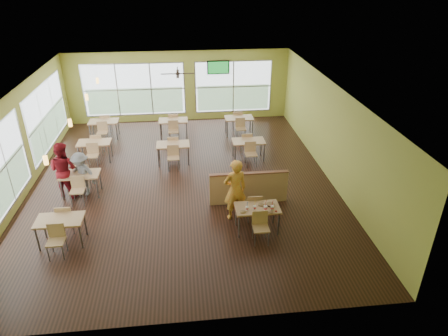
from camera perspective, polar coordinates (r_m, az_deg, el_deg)
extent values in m
plane|color=black|center=(13.68, -5.90, -1.91)|extent=(12.00, 12.00, 0.00)
plane|color=white|center=(12.44, -6.61, 11.06)|extent=(12.00, 12.00, 0.00)
cube|color=#A3A844|center=(18.64, -6.47, 11.48)|extent=(10.00, 0.04, 3.20)
cube|color=#A3A844|center=(7.81, -5.68, -13.19)|extent=(10.00, 0.04, 3.20)
cube|color=#A3A844|center=(13.94, -27.25, 2.94)|extent=(0.04, 12.00, 3.20)
cube|color=#A3A844|center=(13.86, 14.96, 5.03)|extent=(0.04, 12.00, 3.20)
cube|color=white|center=(16.60, -23.92, 6.99)|extent=(0.02, 4.50, 2.35)
cube|color=white|center=(18.76, -12.68, 10.86)|extent=(4.50, 0.02, 2.35)
cube|color=white|center=(18.80, 1.34, 11.54)|extent=(3.50, 0.02, 2.35)
cube|color=#B7BABC|center=(14.85, -25.54, -0.64)|extent=(0.04, 9.40, 0.05)
cube|color=#B7BABC|center=(18.99, -5.51, 7.87)|extent=(8.00, 0.04, 0.05)
cube|color=tan|center=(10.90, 4.81, -5.69)|extent=(1.20, 0.70, 0.04)
cube|color=brown|center=(10.91, 4.80, -5.80)|extent=(1.22, 0.71, 0.01)
cylinder|color=slate|center=(10.79, 2.17, -8.38)|extent=(0.05, 0.05, 0.71)
cylinder|color=slate|center=(10.98, 7.81, -7.95)|extent=(0.05, 0.05, 0.71)
cylinder|color=slate|center=(11.26, 1.75, -6.67)|extent=(0.05, 0.05, 0.71)
cylinder|color=slate|center=(11.44, 7.14, -6.29)|extent=(0.05, 0.05, 0.71)
cube|color=tan|center=(11.50, 4.25, -5.38)|extent=(0.42, 0.42, 0.04)
cube|color=tan|center=(11.54, 4.13, -3.95)|extent=(0.42, 0.04, 0.40)
cube|color=tan|center=(10.61, 5.30, -8.57)|extent=(0.42, 0.42, 0.04)
cube|color=tan|center=(10.33, 5.55, -8.19)|extent=(0.42, 0.04, 0.40)
cube|color=tan|center=(12.23, 3.53, -2.91)|extent=(2.40, 0.12, 1.00)
cube|color=brown|center=(11.98, 3.60, -0.76)|extent=(2.40, 0.14, 0.04)
cube|color=tan|center=(11.23, -22.46, -6.86)|extent=(1.20, 0.70, 0.04)
cube|color=brown|center=(11.24, -22.44, -6.96)|extent=(1.22, 0.71, 0.01)
cylinder|color=slate|center=(11.38, -25.11, -9.27)|extent=(0.05, 0.05, 0.71)
cylinder|color=slate|center=(11.06, -19.77, -9.26)|extent=(0.05, 0.05, 0.71)
cylinder|color=slate|center=(11.83, -24.33, -7.62)|extent=(0.05, 0.05, 0.71)
cylinder|color=slate|center=(11.52, -19.20, -7.55)|extent=(0.05, 0.05, 0.71)
cube|color=tan|center=(11.82, -21.59, -6.50)|extent=(0.42, 0.42, 0.04)
cube|color=tan|center=(11.86, -21.56, -5.11)|extent=(0.42, 0.04, 0.40)
cube|color=tan|center=(10.95, -22.89, -9.68)|extent=(0.42, 0.42, 0.04)
cube|color=tan|center=(10.68, -23.36, -9.34)|extent=(0.42, 0.04, 0.40)
cube|color=tan|center=(13.31, -19.91, -0.85)|extent=(1.20, 0.70, 0.04)
cube|color=brown|center=(13.32, -19.90, -0.94)|extent=(1.22, 0.71, 0.01)
cylinder|color=slate|center=(13.38, -22.15, -2.95)|extent=(0.05, 0.05, 0.71)
cylinder|color=slate|center=(13.11, -17.62, -2.78)|extent=(0.05, 0.05, 0.71)
cylinder|color=slate|center=(13.87, -21.59, -1.75)|extent=(0.05, 0.05, 0.71)
cylinder|color=slate|center=(13.61, -17.22, -1.56)|extent=(0.05, 0.05, 0.71)
cube|color=tan|center=(13.91, -19.28, -0.80)|extent=(0.42, 0.42, 0.04)
cube|color=tan|center=(13.97, -19.27, 0.36)|extent=(0.42, 0.04, 0.40)
cube|color=tan|center=(12.97, -20.20, -3.08)|extent=(0.42, 0.42, 0.04)
cube|color=tan|center=(12.71, -20.53, -2.66)|extent=(0.42, 0.04, 0.40)
cube|color=tan|center=(15.51, -18.08, 3.50)|extent=(1.20, 0.70, 0.04)
cube|color=brown|center=(15.52, -18.06, 3.42)|extent=(1.22, 0.71, 0.01)
cylinder|color=slate|center=(15.52, -20.01, 1.68)|extent=(0.05, 0.05, 0.71)
cylinder|color=slate|center=(15.29, -16.09, 1.91)|extent=(0.05, 0.05, 0.71)
cylinder|color=slate|center=(16.04, -19.59, 2.57)|extent=(0.05, 0.05, 0.71)
cylinder|color=slate|center=(15.81, -15.79, 2.81)|extent=(0.05, 0.05, 0.71)
cube|color=tan|center=(16.11, -17.60, 3.38)|extent=(0.42, 0.42, 0.04)
cube|color=tan|center=(16.20, -17.60, 4.36)|extent=(0.42, 0.04, 0.40)
cube|color=tan|center=(15.13, -18.28, 1.69)|extent=(0.42, 0.42, 0.04)
cube|color=tan|center=(14.87, -18.53, 2.14)|extent=(0.42, 0.04, 0.40)
cube|color=tan|center=(17.51, -16.84, 6.41)|extent=(1.20, 0.70, 0.04)
cube|color=brown|center=(17.52, -16.83, 6.33)|extent=(1.22, 0.71, 0.01)
cylinder|color=slate|center=(17.49, -18.56, 4.79)|extent=(0.05, 0.05, 0.71)
cylinder|color=slate|center=(17.28, -15.06, 5.03)|extent=(0.05, 0.05, 0.71)
cylinder|color=slate|center=(18.02, -18.23, 5.50)|extent=(0.05, 0.05, 0.71)
cylinder|color=slate|center=(17.82, -14.83, 5.74)|extent=(0.05, 0.05, 0.71)
cube|color=tan|center=(18.12, -16.46, 6.20)|extent=(0.42, 0.42, 0.04)
cube|color=tan|center=(18.22, -16.46, 7.06)|extent=(0.42, 0.04, 0.40)
cube|color=tan|center=(17.11, -17.00, 4.87)|extent=(0.42, 0.42, 0.04)
cube|color=tan|center=(16.86, -17.20, 5.32)|extent=(0.42, 0.04, 0.40)
cube|color=tan|center=(14.70, -7.31, 3.37)|extent=(1.20, 0.70, 0.04)
cube|color=brown|center=(14.71, -7.30, 3.28)|extent=(1.22, 0.71, 0.01)
cylinder|color=slate|center=(14.62, -9.34, 1.45)|extent=(0.05, 0.05, 0.71)
cylinder|color=slate|center=(14.59, -5.11, 1.67)|extent=(0.05, 0.05, 0.71)
cylinder|color=slate|center=(15.14, -9.26, 2.41)|extent=(0.05, 0.05, 0.71)
cylinder|color=slate|center=(15.11, -5.17, 2.62)|extent=(0.05, 0.05, 0.71)
cube|color=tan|center=(15.32, -7.24, 3.24)|extent=(0.42, 0.42, 0.04)
cube|color=tan|center=(15.40, -7.28, 4.28)|extent=(0.42, 0.04, 0.40)
cube|color=tan|center=(14.32, -7.25, 1.45)|extent=(0.42, 0.42, 0.04)
cube|color=tan|center=(14.05, -7.31, 1.92)|extent=(0.42, 0.04, 0.40)
cube|color=tan|center=(17.02, -7.27, 6.78)|extent=(1.20, 0.70, 0.04)
cube|color=brown|center=(17.02, -7.27, 6.70)|extent=(1.22, 0.71, 0.01)
cylinder|color=slate|center=(16.90, -9.03, 5.14)|extent=(0.05, 0.05, 0.71)
cylinder|color=slate|center=(16.88, -5.36, 5.33)|extent=(0.05, 0.05, 0.71)
cylinder|color=slate|center=(17.44, -8.97, 5.86)|extent=(0.05, 0.05, 0.71)
cylinder|color=slate|center=(17.42, -5.41, 6.05)|extent=(0.05, 0.05, 0.71)
cube|color=tan|center=(17.63, -7.21, 6.55)|extent=(0.42, 0.42, 0.04)
cube|color=tan|center=(17.73, -7.25, 7.43)|extent=(0.42, 0.04, 0.40)
cube|color=tan|center=(16.60, -7.22, 5.21)|extent=(0.42, 0.42, 0.04)
cube|color=tan|center=(16.35, -7.27, 5.67)|extent=(0.42, 0.04, 0.40)
cube|color=tan|center=(14.89, 3.54, 3.87)|extent=(1.20, 0.70, 0.04)
cube|color=brown|center=(14.90, 3.54, 3.78)|extent=(1.22, 0.71, 0.01)
cylinder|color=slate|center=(14.70, 1.61, 1.99)|extent=(0.05, 0.05, 0.71)
cylinder|color=slate|center=(14.88, 5.73, 2.18)|extent=(0.05, 0.05, 0.71)
cylinder|color=slate|center=(15.23, 1.31, 2.92)|extent=(0.05, 0.05, 0.71)
cylinder|color=slate|center=(15.39, 5.31, 3.09)|extent=(0.05, 0.05, 0.71)
cube|color=tan|center=(15.50, 3.18, 3.72)|extent=(0.42, 0.42, 0.04)
cube|color=tan|center=(15.58, 3.09, 4.75)|extent=(0.42, 0.04, 0.40)
cube|color=tan|center=(14.51, 3.86, 1.99)|extent=(0.42, 0.42, 0.04)
cube|color=tan|center=(14.25, 4.02, 2.46)|extent=(0.42, 0.04, 0.40)
cube|color=tan|center=(17.18, 2.17, 7.18)|extent=(1.20, 0.70, 0.04)
cube|color=brown|center=(17.19, 2.17, 7.10)|extent=(1.22, 0.71, 0.01)
cylinder|color=slate|center=(16.98, 0.47, 5.59)|extent=(0.05, 0.05, 0.71)
cylinder|color=slate|center=(17.13, 4.08, 5.73)|extent=(0.05, 0.05, 0.71)
cylinder|color=slate|center=(17.51, 0.25, 6.30)|extent=(0.05, 0.05, 0.71)
cylinder|color=slate|center=(17.66, 3.76, 6.42)|extent=(0.05, 0.05, 0.71)
cube|color=tan|center=(17.79, 1.90, 6.95)|extent=(0.42, 0.42, 0.04)
cube|color=tan|center=(17.89, 1.83, 7.82)|extent=(0.42, 0.04, 0.40)
cube|color=tan|center=(16.77, 2.42, 5.64)|extent=(0.42, 0.42, 0.04)
cube|color=tan|center=(16.52, 2.53, 6.10)|extent=(0.42, 0.04, 0.40)
cylinder|color=#2D2119|center=(10.27, -24.55, 3.02)|extent=(0.01, 0.01, 0.70)
cylinder|color=#FFB042|center=(10.42, -24.13, 1.02)|extent=(0.11, 0.11, 0.22)
cylinder|color=#2D2119|center=(12.51, -21.45, 7.74)|extent=(0.01, 0.01, 0.70)
cylinder|color=#FFB042|center=(12.63, -21.14, 6.04)|extent=(0.11, 0.11, 0.22)
cylinder|color=#2D2119|center=(14.83, -19.27, 11.00)|extent=(0.01, 0.01, 0.70)
cylinder|color=#FFB042|center=(14.94, -19.03, 9.53)|extent=(0.11, 0.11, 0.22)
cylinder|color=#2D2119|center=(16.91, -17.83, 13.11)|extent=(0.01, 0.01, 0.70)
cylinder|color=#FFB042|center=(17.01, -17.63, 11.81)|extent=(0.11, 0.11, 0.22)
cylinder|color=#2D2119|center=(15.37, -6.66, 13.74)|extent=(0.03, 0.03, 0.24)
cylinder|color=#2D2119|center=(15.40, -6.63, 13.24)|extent=(0.16, 0.16, 0.06)
cube|color=#2D2119|center=(15.40, -5.30, 13.30)|extent=(0.55, 0.10, 0.01)
cube|color=#2D2119|center=(15.74, -6.64, 13.55)|extent=(0.10, 0.55, 0.01)
cube|color=#2D2119|center=(15.41, -7.97, 13.17)|extent=(0.55, 0.10, 0.01)
cube|color=#2D2119|center=(15.06, -6.62, 12.92)|extent=(0.10, 0.55, 0.01)
cube|color=black|center=(18.41, -0.83, 14.18)|extent=(1.00, 0.06, 0.60)
cube|color=green|center=(18.38, -0.81, 14.15)|extent=(0.90, 0.01, 0.52)
imported|color=orange|center=(11.28, 1.59, -3.13)|extent=(0.77, 0.59, 1.87)
imported|color=maroon|center=(13.39, -21.98, -0.20)|extent=(1.07, 0.96, 1.81)
imported|color=slate|center=(13.29, -19.67, -0.84)|extent=(1.09, 0.89, 1.46)
cone|color=white|center=(10.72, 3.32, -5.79)|extent=(0.08, 0.08, 0.11)
cylinder|color=red|center=(10.72, 3.32, -5.78)|extent=(0.07, 0.07, 0.03)
cylinder|color=white|center=(10.69, 3.33, -5.53)|extent=(0.08, 0.08, 0.01)
cylinder|color=blue|center=(10.64, 3.34, -5.12)|extent=(0.01, 0.05, 0.19)
cone|color=white|center=(10.77, 4.39, -5.67)|extent=(0.08, 0.08, 0.11)
cylinder|color=red|center=(10.76, 4.39, -5.66)|extent=(0.07, 0.07, 0.03)
cylinder|color=white|center=(10.73, 4.40, -5.41)|extent=(0.08, 0.08, 0.01)
cylinder|color=yellow|center=(10.68, 4.42, -5.00)|extent=(0.02, 0.05, 0.19)
cone|color=white|center=(10.74, 5.95, -5.74)|extent=(0.10, 0.10, 0.13)
cylinder|color=red|center=(10.74, 5.95, -5.73)|extent=(0.09, 0.09, 0.04)
cylinder|color=white|center=(10.70, 5.97, -5.41)|extent=(0.10, 0.10, 0.01)
cylinder|color=#C30908|center=(10.64, 6.00, -4.89)|extent=(0.03, 0.06, 0.24)
cone|color=white|center=(10.78, 6.90, -5.71)|extent=(0.09, 0.09, 0.12)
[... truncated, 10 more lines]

